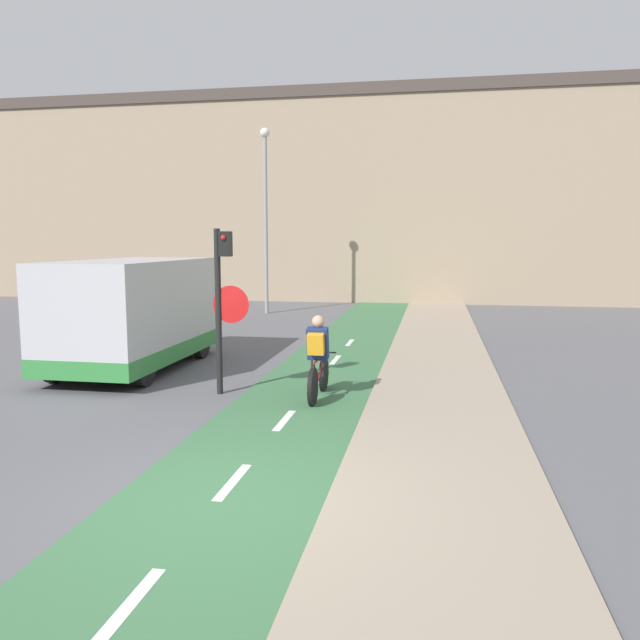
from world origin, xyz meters
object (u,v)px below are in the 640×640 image
object	(u,v)px
cyclist_near	(318,359)
street_lamp_far	(266,202)
traffic_light_pole	(223,292)
van	(133,316)

from	to	relation	value
cyclist_near	street_lamp_far	bearing A→B (deg)	109.15
traffic_light_pole	street_lamp_far	xyz separation A→B (m)	(-2.61, 12.47, 2.38)
traffic_light_pole	cyclist_near	xyz separation A→B (m)	(1.74, -0.06, -1.14)
street_lamp_far	cyclist_near	size ratio (longest dim) A/B	4.07
traffic_light_pole	van	size ratio (longest dim) A/B	0.65
traffic_light_pole	van	bearing A→B (deg)	146.31
traffic_light_pole	street_lamp_far	bearing A→B (deg)	101.83
traffic_light_pole	cyclist_near	size ratio (longest dim) A/B	1.75
traffic_light_pole	street_lamp_far	world-z (taller)	street_lamp_far
street_lamp_far	traffic_light_pole	bearing A→B (deg)	-78.17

